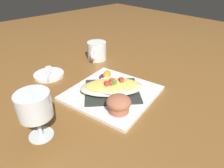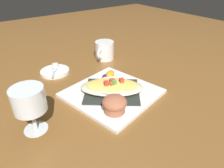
{
  "view_description": "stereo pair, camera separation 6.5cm",
  "coord_description": "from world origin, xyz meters",
  "px_view_note": "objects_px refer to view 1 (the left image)",
  "views": [
    {
      "loc": [
        0.41,
        -0.38,
        0.37
      ],
      "look_at": [
        0.0,
        0.0,
        0.04
      ],
      "focal_mm": 32.01,
      "sensor_mm": 36.0,
      "label": 1
    },
    {
      "loc": [
        0.45,
        -0.33,
        0.37
      ],
      "look_at": [
        0.0,
        0.0,
        0.04
      ],
      "focal_mm": 32.01,
      "sensor_mm": 36.0,
      "label": 2
    }
  ],
  "objects_px": {
    "orange_garnish": "(106,75)",
    "creamer_cup_0": "(49,69)",
    "creamer_saucer": "(49,75)",
    "square_plate": "(112,93)",
    "coffee_mug": "(97,52)",
    "spoon": "(48,73)",
    "gratin_dish": "(112,86)",
    "muffin": "(119,104)",
    "stemmed_glass": "(35,108)"
  },
  "relations": [
    {
      "from": "stemmed_glass",
      "to": "creamer_saucer",
      "type": "relative_size",
      "value": 1.11
    },
    {
      "from": "gratin_dish",
      "to": "orange_garnish",
      "type": "height_order",
      "value": "gratin_dish"
    },
    {
      "from": "creamer_saucer",
      "to": "creamer_cup_0",
      "type": "relative_size",
      "value": 4.77
    },
    {
      "from": "square_plate",
      "to": "gratin_dish",
      "type": "xyz_separation_m",
      "value": [
        0.0,
        0.0,
        0.03
      ]
    },
    {
      "from": "stemmed_glass",
      "to": "spoon",
      "type": "relative_size",
      "value": 1.63
    },
    {
      "from": "spoon",
      "to": "creamer_cup_0",
      "type": "height_order",
      "value": "creamer_cup_0"
    },
    {
      "from": "gratin_dish",
      "to": "muffin",
      "type": "xyz_separation_m",
      "value": [
        0.09,
        -0.06,
        0.0
      ]
    },
    {
      "from": "coffee_mug",
      "to": "creamer_cup_0",
      "type": "xyz_separation_m",
      "value": [
        -0.03,
        -0.23,
        -0.02
      ]
    },
    {
      "from": "orange_garnish",
      "to": "creamer_cup_0",
      "type": "relative_size",
      "value": 2.86
    },
    {
      "from": "orange_garnish",
      "to": "spoon",
      "type": "height_order",
      "value": "orange_garnish"
    },
    {
      "from": "spoon",
      "to": "creamer_cup_0",
      "type": "relative_size",
      "value": 3.25
    },
    {
      "from": "creamer_saucer",
      "to": "orange_garnish",
      "type": "bearing_deg",
      "value": 39.71
    },
    {
      "from": "square_plate",
      "to": "stemmed_glass",
      "type": "height_order",
      "value": "stemmed_glass"
    },
    {
      "from": "gratin_dish",
      "to": "orange_garnish",
      "type": "xyz_separation_m",
      "value": [
        -0.09,
        0.05,
        -0.01
      ]
    },
    {
      "from": "muffin",
      "to": "stemmed_glass",
      "type": "xyz_separation_m",
      "value": [
        -0.07,
        -0.2,
        0.05
      ]
    },
    {
      "from": "gratin_dish",
      "to": "creamer_cup_0",
      "type": "bearing_deg",
      "value": -164.54
    },
    {
      "from": "orange_garnish",
      "to": "spoon",
      "type": "xyz_separation_m",
      "value": [
        -0.17,
        -0.15,
        -0.0
      ]
    },
    {
      "from": "stemmed_glass",
      "to": "square_plate",
      "type": "bearing_deg",
      "value": 93.1
    },
    {
      "from": "creamer_cup_0",
      "to": "stemmed_glass",
      "type": "bearing_deg",
      "value": -31.19
    },
    {
      "from": "muffin",
      "to": "creamer_saucer",
      "type": "relative_size",
      "value": 0.62
    },
    {
      "from": "gratin_dish",
      "to": "coffee_mug",
      "type": "bearing_deg",
      "value": 150.16
    },
    {
      "from": "square_plate",
      "to": "coffee_mug",
      "type": "xyz_separation_m",
      "value": [
        -0.26,
        0.15,
        0.03
      ]
    },
    {
      "from": "creamer_saucer",
      "to": "muffin",
      "type": "bearing_deg",
      "value": 5.91
    },
    {
      "from": "square_plate",
      "to": "stemmed_glass",
      "type": "xyz_separation_m",
      "value": [
        0.01,
        -0.26,
        0.08
      ]
    },
    {
      "from": "muffin",
      "to": "orange_garnish",
      "type": "relative_size",
      "value": 1.04
    },
    {
      "from": "square_plate",
      "to": "spoon",
      "type": "distance_m",
      "value": 0.27
    },
    {
      "from": "orange_garnish",
      "to": "coffee_mug",
      "type": "height_order",
      "value": "coffee_mug"
    },
    {
      "from": "muffin",
      "to": "stemmed_glass",
      "type": "relative_size",
      "value": 0.56
    },
    {
      "from": "square_plate",
      "to": "spoon",
      "type": "bearing_deg",
      "value": -159.83
    },
    {
      "from": "coffee_mug",
      "to": "spoon",
      "type": "xyz_separation_m",
      "value": [
        0.0,
        -0.24,
        -0.02
      ]
    },
    {
      "from": "gratin_dish",
      "to": "muffin",
      "type": "distance_m",
      "value": 0.1
    },
    {
      "from": "stemmed_glass",
      "to": "coffee_mug",
      "type": "bearing_deg",
      "value": 123.82
    },
    {
      "from": "creamer_saucer",
      "to": "spoon",
      "type": "bearing_deg",
      "value": -29.64
    },
    {
      "from": "creamer_cup_0",
      "to": "orange_garnish",
      "type": "bearing_deg",
      "value": 33.86
    },
    {
      "from": "coffee_mug",
      "to": "spoon",
      "type": "relative_size",
      "value": 1.37
    },
    {
      "from": "creamer_cup_0",
      "to": "gratin_dish",
      "type": "bearing_deg",
      "value": 15.46
    },
    {
      "from": "gratin_dish",
      "to": "creamer_saucer",
      "type": "relative_size",
      "value": 2.01
    },
    {
      "from": "stemmed_glass",
      "to": "creamer_cup_0",
      "type": "height_order",
      "value": "stemmed_glass"
    },
    {
      "from": "square_plate",
      "to": "creamer_saucer",
      "type": "relative_size",
      "value": 2.3
    },
    {
      "from": "gratin_dish",
      "to": "coffee_mug",
      "type": "relative_size",
      "value": 2.16
    },
    {
      "from": "square_plate",
      "to": "gratin_dish",
      "type": "bearing_deg",
      "value": 9.59
    },
    {
      "from": "square_plate",
      "to": "muffin",
      "type": "bearing_deg",
      "value": -32.54
    },
    {
      "from": "square_plate",
      "to": "creamer_cup_0",
      "type": "height_order",
      "value": "creamer_cup_0"
    },
    {
      "from": "gratin_dish",
      "to": "stemmed_glass",
      "type": "xyz_separation_m",
      "value": [
        0.01,
        -0.26,
        0.06
      ]
    },
    {
      "from": "stemmed_glass",
      "to": "creamer_cup_0",
      "type": "xyz_separation_m",
      "value": [
        -0.3,
        0.18,
        -0.07
      ]
    },
    {
      "from": "coffee_mug",
      "to": "gratin_dish",
      "type": "bearing_deg",
      "value": -29.84
    },
    {
      "from": "square_plate",
      "to": "spoon",
      "type": "height_order",
      "value": "spoon"
    },
    {
      "from": "creamer_saucer",
      "to": "creamer_cup_0",
      "type": "height_order",
      "value": "creamer_cup_0"
    },
    {
      "from": "coffee_mug",
      "to": "stemmed_glass",
      "type": "height_order",
      "value": "stemmed_glass"
    },
    {
      "from": "square_plate",
      "to": "creamer_cup_0",
      "type": "distance_m",
      "value": 0.3
    }
  ]
}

